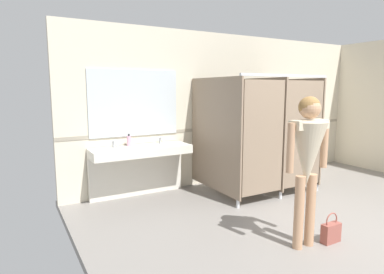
{
  "coord_description": "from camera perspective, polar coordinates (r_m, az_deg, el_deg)",
  "views": [
    {
      "loc": [
        -3.98,
        -2.26,
        1.81
      ],
      "look_at": [
        -1.88,
        1.46,
        1.18
      ],
      "focal_mm": 30.63,
      "sensor_mm": 36.0,
      "label": 1
    }
  ],
  "objects": [
    {
      "name": "mirror_panel",
      "position": [
        5.59,
        -9.97,
        5.84
      ],
      "size": [
        1.54,
        0.02,
        1.1
      ],
      "primitive_type": "cube",
      "color": "silver",
      "rests_on": "wall_back"
    },
    {
      "name": "ground_plane",
      "position": [
        4.94,
        29.59,
        -14.89
      ],
      "size": [
        6.81,
        6.63,
        0.1
      ],
      "primitive_type": "cube",
      "color": "gray"
    },
    {
      "name": "handbag",
      "position": [
        4.37,
        23.04,
        -14.95
      ],
      "size": [
        0.25,
        0.1,
        0.37
      ],
      "color": "#934C42",
      "rests_on": "ground_plane"
    },
    {
      "name": "vanity_counter",
      "position": [
        5.54,
        -9.08,
        -4.0
      ],
      "size": [
        1.64,
        0.52,
        0.99
      ],
      "color": "silver",
      "rests_on": "ground_plane"
    },
    {
      "name": "wall_back",
      "position": [
        6.67,
        7.33,
        4.98
      ],
      "size": [
        6.81,
        0.12,
        2.85
      ],
      "primitive_type": "cube",
      "color": "beige",
      "rests_on": "ground_plane"
    },
    {
      "name": "wall_back_tile_band",
      "position": [
        6.65,
        7.6,
        1.71
      ],
      "size": [
        6.81,
        0.01,
        0.06
      ],
      "primitive_type": "cube",
      "color": "#9E937F",
      "rests_on": "wall_back"
    },
    {
      "name": "soap_dispenser",
      "position": [
        5.5,
        -10.92,
        -0.65
      ],
      "size": [
        0.07,
        0.07,
        0.2
      ],
      "color": "#D899B2",
      "rests_on": "vanity_counter"
    },
    {
      "name": "person_standing",
      "position": [
        3.86,
        19.49,
        -2.62
      ],
      "size": [
        0.6,
        0.41,
        1.73
      ],
      "color": "tan",
      "rests_on": "ground_plane"
    },
    {
      "name": "bathroom_stalls",
      "position": [
        5.86,
        12.18,
        0.86
      ],
      "size": [
        1.82,
        1.47,
        2.04
      ],
      "color": "#84705B",
      "rests_on": "ground_plane"
    }
  ]
}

